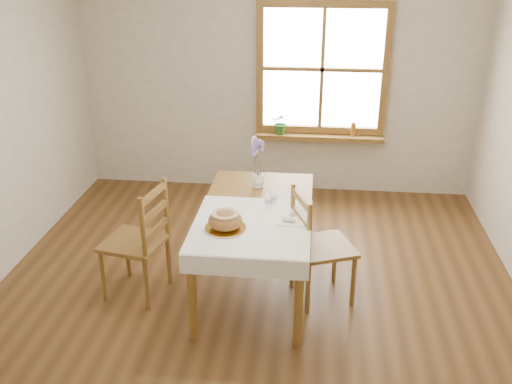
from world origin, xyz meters
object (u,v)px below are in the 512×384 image
at_px(chair_left, 134,240).
at_px(bread_plate, 226,228).
at_px(dining_table, 256,218).
at_px(flower_vase, 258,182).
at_px(chair_right, 323,245).

distance_m(chair_left, bread_plate, 0.87).
distance_m(dining_table, chair_left, 1.02).
height_order(bread_plate, flower_vase, flower_vase).
xyz_separation_m(dining_table, bread_plate, (-0.19, -0.40, 0.10)).
relative_size(dining_table, chair_left, 1.60).
xyz_separation_m(chair_left, chair_right, (1.55, 0.11, -0.01)).
bearing_deg(chair_left, dining_table, 112.29).
height_order(chair_left, chair_right, chair_left).
xyz_separation_m(dining_table, chair_left, (-0.99, -0.19, -0.16)).
bearing_deg(chair_right, chair_left, 72.42).
bearing_deg(chair_left, flower_vase, 134.74).
bearing_deg(chair_left, chair_right, 105.58).
bearing_deg(dining_table, chair_left, -169.32).
distance_m(chair_left, flower_vase, 1.19).
bearing_deg(dining_table, chair_right, -8.05).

